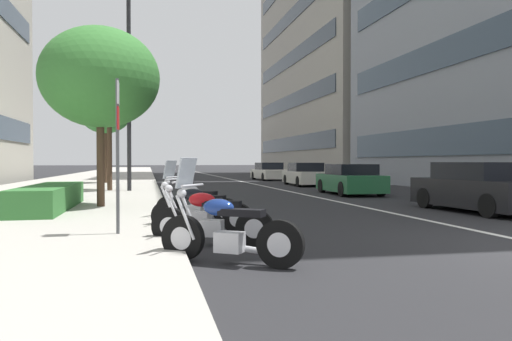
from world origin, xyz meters
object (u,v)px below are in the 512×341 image
motorcycle_under_tarp (227,232)px  car_far_down_avenue (269,172)px  motorcycle_by_sign_pole (210,221)px  motorcycle_second_in_row (195,205)px  parking_sign_by_curb (118,137)px  motorcycle_far_end_row (200,212)px  street_tree_by_lamp_post (100,78)px  street_tree_near_plaza_corner (105,112)px  car_approaching_light (350,180)px  car_lead_in_lane (480,188)px  street_tree_far_plaza (109,91)px  car_following_behind (306,175)px  street_lamp_with_banners (135,68)px

motorcycle_under_tarp → car_far_down_avenue: bearing=-71.1°
motorcycle_by_sign_pole → motorcycle_second_in_row: size_ratio=1.10×
motorcycle_by_sign_pole → parking_sign_by_curb: bearing=-2.8°
motorcycle_far_end_row → motorcycle_second_in_row: (1.52, -0.04, 0.02)m
street_tree_by_lamp_post → street_tree_near_plaza_corner: (16.11, 1.19, 0.64)m
motorcycle_far_end_row → car_approaching_light: car_approaching_light is taller
motorcycle_far_end_row → car_lead_in_lane: (2.31, -8.20, 0.26)m
motorcycle_second_in_row → car_approaching_light: 11.31m
car_lead_in_lane → car_approaching_light: (7.64, 0.61, -0.05)m
car_approaching_light → car_far_down_avenue: 16.68m
motorcycle_far_end_row → street_tree_far_plaza: size_ratio=0.33×
car_following_behind → car_far_down_avenue: 8.78m
motorcycle_far_end_row → motorcycle_second_in_row: bearing=-62.3°
car_lead_in_lane → street_tree_near_plaza_corner: bearing=29.8°
car_following_behind → street_tree_by_lamp_post: bearing=143.3°
car_following_behind → street_tree_far_plaza: size_ratio=0.76×
car_following_behind → street_tree_near_plaza_corner: size_ratio=0.79×
car_lead_in_lane → street_tree_by_lamp_post: 11.26m
motorcycle_second_in_row → street_lamp_with_banners: bearing=-46.8°
motorcycle_far_end_row → car_far_down_avenue: size_ratio=0.42×
street_tree_far_plaza → street_tree_near_plaza_corner: (8.08, 0.84, -0.14)m
car_lead_in_lane → street_tree_by_lamp_post: bearing=74.4°
motorcycle_far_end_row → car_far_down_avenue: bearing=-77.9°
car_approaching_light → street_tree_far_plaza: street_tree_far_plaza is taller
car_far_down_avenue → street_tree_near_plaza_corner: 13.55m
car_far_down_avenue → street_lamp_with_banners: (-14.34, 9.69, 4.92)m
motorcycle_second_in_row → street_tree_far_plaza: 12.31m
car_lead_in_lane → parking_sign_by_curb: 10.28m
motorcycle_far_end_row → street_tree_by_lamp_post: 6.30m
car_lead_in_lane → street_tree_by_lamp_post: size_ratio=0.82×
car_following_behind → street_tree_far_plaza: (-5.05, 10.88, 3.96)m
motorcycle_under_tarp → street_tree_by_lamp_post: bearing=-38.9°
street_lamp_with_banners → street_tree_near_plaza_corner: size_ratio=1.63×
motorcycle_under_tarp → street_tree_far_plaza: 16.60m
motorcycle_second_in_row → parking_sign_by_curb: parking_sign_by_curb is taller
motorcycle_by_sign_pole → motorcycle_far_end_row: motorcycle_by_sign_pole is taller
car_lead_in_lane → motorcycle_far_end_row: bearing=103.3°
parking_sign_by_curb → street_tree_by_lamp_post: bearing=8.2°
motorcycle_far_end_row → street_lamp_with_banners: bearing=-53.7°
motorcycle_under_tarp → car_far_down_avenue: 30.75m
motorcycle_far_end_row → car_following_behind: size_ratio=0.44×
car_approaching_light → street_lamp_with_banners: 10.63m
motorcycle_by_sign_pole → car_following_behind: car_following_behind is taller
motorcycle_far_end_row → street_tree_far_plaza: street_tree_far_plaza is taller
motorcycle_under_tarp → street_tree_near_plaza_corner: street_tree_near_plaza_corner is taller
motorcycle_far_end_row → car_far_down_avenue: 27.84m
street_lamp_with_banners → street_tree_far_plaza: bearing=66.1°
car_approaching_light → car_far_down_avenue: size_ratio=0.91×
parking_sign_by_curb → street_tree_near_plaza_corner: bearing=5.3°
street_tree_far_plaza → car_following_behind: bearing=-65.1°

